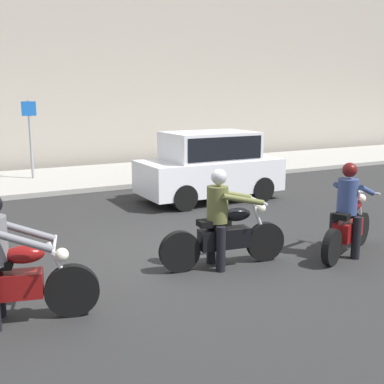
{
  "coord_description": "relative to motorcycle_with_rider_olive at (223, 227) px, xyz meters",
  "views": [
    {
      "loc": [
        -3.54,
        -7.4,
        2.75
      ],
      "look_at": [
        0.31,
        -0.22,
        1.09
      ],
      "focal_mm": 44.95,
      "sensor_mm": 36.0,
      "label": 1
    }
  ],
  "objects": [
    {
      "name": "ground_plane",
      "position": [
        -0.42,
        1.08,
        -0.66
      ],
      "size": [
        80.0,
        80.0,
        0.0
      ],
      "primitive_type": "plane",
      "color": "#262626"
    },
    {
      "name": "sidewalk_slab",
      "position": [
        -0.42,
        9.08,
        -0.59
      ],
      "size": [
        40.0,
        4.4,
        0.14
      ],
      "primitive_type": "cube",
      "color": "#99968E",
      "rests_on": "ground_plane"
    },
    {
      "name": "motorcycle_with_rider_olive",
      "position": [
        0.0,
        0.0,
        0.0
      ],
      "size": [
        2.17,
        0.73,
        1.61
      ],
      "color": "black",
      "rests_on": "ground_plane"
    },
    {
      "name": "motorcycle_with_rider_denim_blue",
      "position": [
        2.21,
        -0.52,
        0.01
      ],
      "size": [
        1.89,
        1.01,
        1.63
      ],
      "color": "black",
      "rests_on": "ground_plane"
    },
    {
      "name": "motorcycle_with_rider_gray",
      "position": [
        -3.36,
        -0.44,
        0.0
      ],
      "size": [
        2.15,
        0.85,
        1.62
      ],
      "color": "black",
      "rests_on": "ground_plane"
    },
    {
      "name": "parked_hatchback_white",
      "position": [
        2.33,
        4.44,
        0.27
      ],
      "size": [
        3.69,
        1.76,
        1.8
      ],
      "color": "silver",
      "rests_on": "ground_plane"
    },
    {
      "name": "street_sign_post",
      "position": [
        -1.31,
        9.3,
        0.96
      ],
      "size": [
        0.44,
        0.08,
        2.43
      ],
      "color": "gray",
      "rests_on": "sidewalk_slab"
    }
  ]
}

